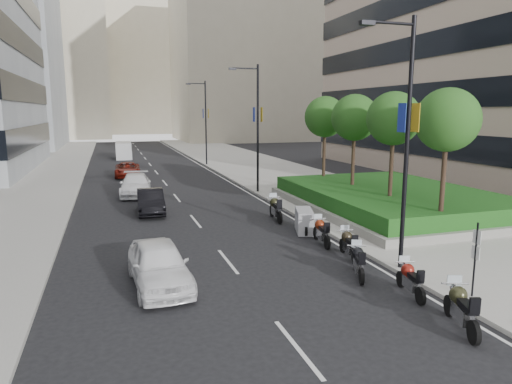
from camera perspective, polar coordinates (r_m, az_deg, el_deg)
name	(u,v)px	position (r m, az deg, el deg)	size (l,w,h in m)	color
ground	(304,295)	(15.08, 6.01, -12.69)	(160.00, 160.00, 0.00)	black
sidewalk_right	(265,170)	(45.52, 1.17, 2.80)	(10.00, 100.00, 0.15)	#9E9B93
sidewalk_left	(34,179)	(43.54, -25.98, 1.45)	(8.00, 100.00, 0.15)	#9E9B93
lane_edge	(213,173)	(44.10, -5.36, 2.43)	(0.12, 100.00, 0.01)	silver
lane_centre	(158,175)	(43.29, -12.10, 2.11)	(0.12, 100.00, 0.01)	silver
building_cream_right	(246,51)	(97.51, -1.23, 17.22)	(28.00, 24.00, 36.00)	#B7AD93
building_cream_left	(46,60)	(113.91, -24.80, 14.79)	(26.00, 24.00, 34.00)	#B7AD93
building_cream_centre	(134,62)	(133.57, -14.98, 15.38)	(30.00, 24.00, 38.00)	#B7AD93
planter	(391,205)	(28.13, 16.53, -1.58)	(10.00, 14.00, 0.40)	gray
hedge	(392,195)	(28.02, 16.59, -0.38)	(9.40, 13.40, 0.80)	#1C4A15
tree_0	(447,120)	(21.92, 22.80, 8.25)	(2.80, 2.80, 6.30)	#332319
tree_1	(394,119)	(25.10, 16.83, 8.73)	(2.80, 2.80, 6.30)	#332319
tree_2	(355,118)	(28.49, 12.23, 9.04)	(2.80, 2.80, 6.30)	#332319
tree_3	(325,117)	(32.02, 8.62, 9.24)	(2.80, 2.80, 6.30)	#332319
lamp_post_0	(404,133)	(16.88, 18.00, 7.01)	(2.34, 0.45, 9.00)	black
lamp_post_1	(256,122)	(32.24, -0.04, 8.71)	(2.34, 0.45, 9.00)	black
lamp_post_2	(204,118)	(49.68, -6.48, 9.12)	(2.34, 0.45, 9.00)	black
parking_sign	(475,256)	(15.61, 25.73, -7.20)	(0.06, 0.32, 2.50)	black
motorcycle_0	(461,308)	(13.82, 24.25, -13.07)	(0.99, 2.15, 1.12)	black
motorcycle_1	(410,279)	(15.62, 18.71, -10.31)	(0.68, 1.96, 0.98)	black
motorcycle_2	(358,262)	(16.78, 12.67, -8.50)	(0.94, 1.96, 1.03)	black
motorcycle_3	(348,244)	(18.81, 11.49, -6.41)	(0.69, 2.06, 1.03)	black
motorcycle_4	(321,232)	(20.46, 8.17, -4.92)	(0.71, 2.13, 1.06)	black
motorcycle_5	(304,221)	(22.32, 6.04, -3.62)	(1.27, 1.99, 1.12)	black
motorcycle_6	(276,209)	(24.72, 2.46, -2.08)	(0.79, 2.36, 1.18)	black
car_a	(159,264)	(15.80, -12.04, -8.83)	(1.80, 4.48, 1.53)	white
car_b	(151,201)	(27.03, -13.05, -1.15)	(1.46, 4.18, 1.38)	black
car_c	(136,185)	(33.08, -14.82, 0.88)	(2.07, 5.09, 1.48)	white
car_d	(128,170)	(42.57, -15.77, 2.70)	(2.17, 4.70, 1.31)	maroon
delivery_van	(124,151)	(59.35, -16.22, 4.94)	(1.94, 4.87, 2.03)	silver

